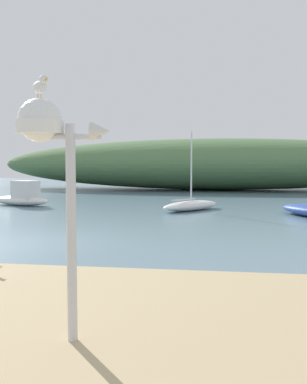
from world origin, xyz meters
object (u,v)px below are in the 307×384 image
Objects in this scene: motorboat_centre_water at (22,197)px; sailboat_mid_channel at (191,205)px; mast_structure at (48,139)px; seagull_on_radar at (40,86)px.

motorboat_centre_water is 1.00× the size of sailboat_mid_channel.
mast_structure is at bearing -92.92° from sailboat_mid_channel.
motorboat_centre_water is at bearing 116.54° from mast_structure.
seagull_on_radar is 0.08× the size of motorboat_centre_water.
sailboat_mid_channel is at bearing -7.21° from motorboat_centre_water.
sailboat_mid_channel is at bearing 86.80° from seagull_on_radar.
mast_structure is 0.73× the size of motorboat_centre_water.
seagull_on_radar is (-0.08, -0.01, 0.64)m from mast_structure.
seagull_on_radar reaches higher than mast_structure.
mast_structure is at bearing 8.57° from seagull_on_radar.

